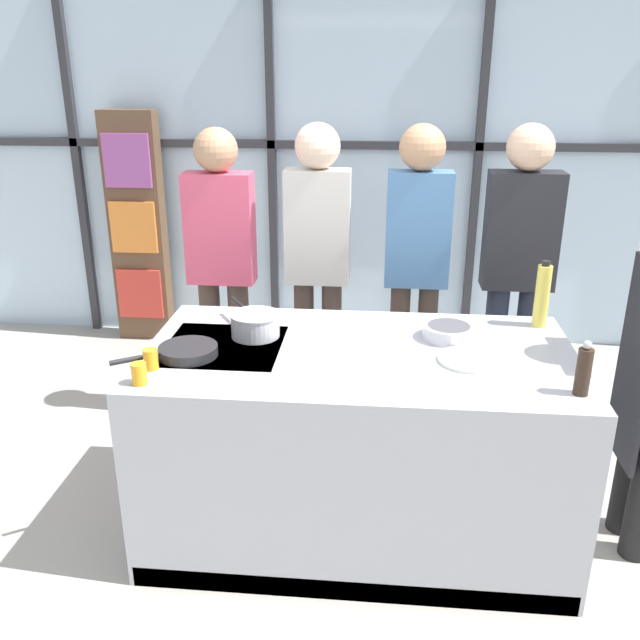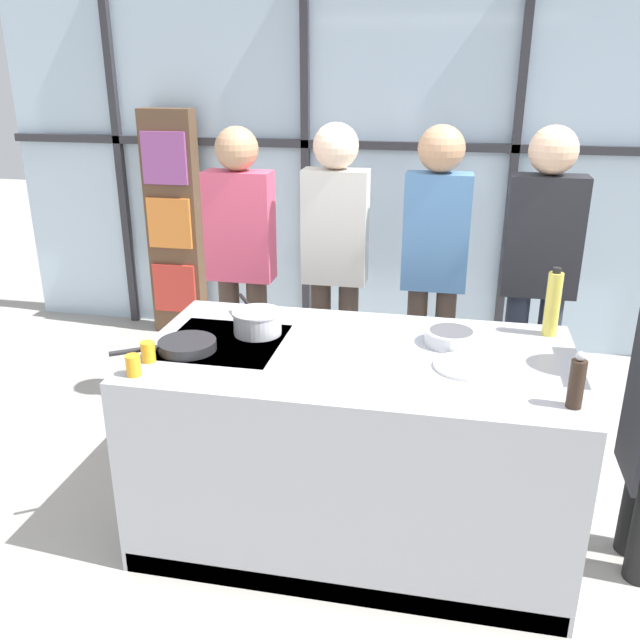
{
  "view_description": "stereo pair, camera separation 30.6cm",
  "coord_description": "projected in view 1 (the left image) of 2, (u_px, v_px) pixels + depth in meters",
  "views": [
    {
      "loc": [
        0.08,
        -2.75,
        2.12
      ],
      "look_at": [
        -0.18,
        0.1,
        1.02
      ],
      "focal_mm": 38.0,
      "sensor_mm": 36.0,
      "label": 1
    },
    {
      "loc": [
        0.39,
        -2.7,
        2.12
      ],
      "look_at": [
        -0.18,
        0.1,
        1.02
      ],
      "focal_mm": 38.0,
      "sensor_mm": 36.0,
      "label": 2
    }
  ],
  "objects": [
    {
      "name": "ground_plane",
      "position": [
        355.0,
        524.0,
        3.32
      ],
      "size": [
        18.0,
        18.0,
        0.0
      ],
      "primitive_type": "plane",
      "color": "#ADA89E"
    },
    {
      "name": "back_window_wall",
      "position": [
        373.0,
        163.0,
        5.1
      ],
      "size": [
        6.4,
        0.1,
        2.8
      ],
      "color": "silver",
      "rests_on": "ground_plane"
    },
    {
      "name": "bookshelf",
      "position": [
        138.0,
        229.0,
        5.27
      ],
      "size": [
        0.42,
        0.19,
        1.79
      ],
      "color": "brown",
      "rests_on": "ground_plane"
    },
    {
      "name": "demo_island",
      "position": [
        357.0,
        442.0,
        3.15
      ],
      "size": [
        1.9,
        1.02,
        0.92
      ],
      "color": "#A8AAB2",
      "rests_on": "ground_plane"
    },
    {
      "name": "spectator_far_left",
      "position": [
        221.0,
        256.0,
        3.98
      ],
      "size": [
        0.39,
        0.25,
        1.78
      ],
      "rotation": [
        0.0,
        0.0,
        3.14
      ],
      "color": "#47382D",
      "rests_on": "ground_plane"
    },
    {
      "name": "spectator_center_left",
      "position": [
        318.0,
        253.0,
        3.92
      ],
      "size": [
        0.37,
        0.25,
        1.81
      ],
      "rotation": [
        0.0,
        0.0,
        3.14
      ],
      "color": "#47382D",
      "rests_on": "ground_plane"
    },
    {
      "name": "spectator_center_right",
      "position": [
        417.0,
        255.0,
        3.87
      ],
      "size": [
        0.36,
        0.25,
        1.81
      ],
      "rotation": [
        0.0,
        0.0,
        3.14
      ],
      "color": "#47382D",
      "rests_on": "ground_plane"
    },
    {
      "name": "spectator_far_right",
      "position": [
        518.0,
        260.0,
        3.82
      ],
      "size": [
        0.4,
        0.25,
        1.82
      ],
      "rotation": [
        0.0,
        0.0,
        3.14
      ],
      "color": "#232838",
      "rests_on": "ground_plane"
    },
    {
      "name": "frying_pan",
      "position": [
        187.0,
        351.0,
        2.92
      ],
      "size": [
        0.41,
        0.32,
        0.04
      ],
      "color": "#232326",
      "rests_on": "demo_island"
    },
    {
      "name": "saucepan",
      "position": [
        255.0,
        324.0,
        3.13
      ],
      "size": [
        0.29,
        0.39,
        0.11
      ],
      "color": "silver",
      "rests_on": "demo_island"
    },
    {
      "name": "white_plate",
      "position": [
        470.0,
        360.0,
        2.88
      ],
      "size": [
        0.28,
        0.28,
        0.01
      ],
      "primitive_type": "cylinder",
      "color": "white",
      "rests_on": "demo_island"
    },
    {
      "name": "mixing_bowl",
      "position": [
        448.0,
        331.0,
        3.11
      ],
      "size": [
        0.24,
        0.24,
        0.06
      ],
      "color": "silver",
      "rests_on": "demo_island"
    },
    {
      "name": "oil_bottle",
      "position": [
        542.0,
        295.0,
        3.21
      ],
      "size": [
        0.07,
        0.07,
        0.33
      ],
      "color": "#E0CC4C",
      "rests_on": "demo_island"
    },
    {
      "name": "pepper_grinder",
      "position": [
        584.0,
        370.0,
        2.56
      ],
      "size": [
        0.06,
        0.06,
        0.22
      ],
      "color": "#332319",
      "rests_on": "demo_island"
    },
    {
      "name": "juice_glass_near",
      "position": [
        139.0,
        374.0,
        2.66
      ],
      "size": [
        0.06,
        0.06,
        0.09
      ],
      "primitive_type": "cylinder",
      "color": "orange",
      "rests_on": "demo_island"
    },
    {
      "name": "juice_glass_far",
      "position": [
        151.0,
        359.0,
        2.79
      ],
      "size": [
        0.06,
        0.06,
        0.09
      ],
      "primitive_type": "cylinder",
      "color": "orange",
      "rests_on": "demo_island"
    }
  ]
}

